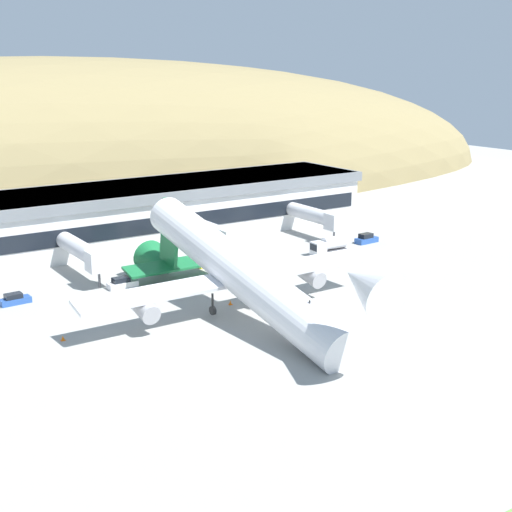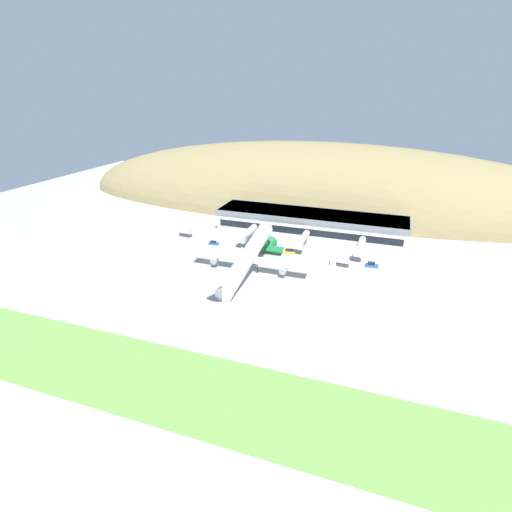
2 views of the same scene
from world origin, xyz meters
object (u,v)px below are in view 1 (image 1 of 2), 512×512
(jetway_2, at_px, (318,216))
(service_car_0, at_px, (15,299))
(jetway_0, at_px, (85,252))
(traffic_cone_1, at_px, (230,303))
(fuel_truck, at_px, (329,246))
(service_car_2, at_px, (122,283))
(terminal_building, at_px, (164,206))
(service_car_1, at_px, (210,262))
(cargo_airplane, at_px, (236,272))
(service_car_3, at_px, (366,239))
(jetway_1, at_px, (214,232))
(traffic_cone_0, at_px, (63,338))

(jetway_2, xyz_separation_m, service_car_0, (-55.41, -6.41, -3.40))
(jetway_0, height_order, service_car_0, jetway_0)
(traffic_cone_1, bearing_deg, jetway_2, 34.69)
(jetway_2, bearing_deg, fuel_truck, -119.37)
(service_car_2, bearing_deg, terminal_building, 52.42)
(service_car_0, xyz_separation_m, service_car_1, (30.30, 1.71, -0.00))
(terminal_building, xyz_separation_m, fuel_truck, (16.52, -26.72, -4.06))
(terminal_building, relative_size, jetway_2, 5.39)
(terminal_building, bearing_deg, service_car_2, -127.58)
(cargo_airplane, distance_m, service_car_3, 42.97)
(terminal_building, bearing_deg, service_car_3, -41.80)
(jetway_0, distance_m, jetway_1, 22.02)
(traffic_cone_1, bearing_deg, jetway_1, 64.41)
(service_car_2, relative_size, traffic_cone_0, 7.40)
(jetway_0, bearing_deg, cargo_airplane, -68.40)
(service_car_2, bearing_deg, cargo_airplane, -67.94)
(jetway_2, relative_size, service_car_2, 3.36)
(service_car_3, distance_m, traffic_cone_1, 39.88)
(service_car_1, distance_m, service_car_2, 16.14)
(terminal_building, distance_m, cargo_airplane, 44.23)
(cargo_airplane, height_order, traffic_cone_0, cargo_airplane)
(jetway_0, bearing_deg, traffic_cone_1, -62.02)
(service_car_0, xyz_separation_m, traffic_cone_1, (23.27, -15.83, -0.31))
(jetway_1, bearing_deg, traffic_cone_0, -146.03)
(traffic_cone_0, bearing_deg, jetway_2, 22.26)
(traffic_cone_0, bearing_deg, service_car_0, 93.45)
(jetway_2, bearing_deg, service_car_0, -173.40)
(service_car_0, relative_size, traffic_cone_1, 6.90)
(jetway_1, bearing_deg, jetway_2, 0.33)
(service_car_1, bearing_deg, fuel_truck, -15.14)
(fuel_truck, bearing_deg, service_car_1, 164.86)
(service_car_0, distance_m, traffic_cone_0, 15.91)
(jetway_2, bearing_deg, service_car_2, -169.31)
(cargo_airplane, distance_m, fuel_truck, 32.48)
(jetway_2, height_order, fuel_truck, jetway_2)
(jetway_2, bearing_deg, terminal_building, 142.88)
(service_car_0, height_order, fuel_truck, fuel_truck)
(jetway_1, relative_size, service_car_0, 3.66)
(jetway_0, relative_size, jetway_1, 1.08)
(jetway_0, xyz_separation_m, service_car_0, (-11.86, -5.65, -3.40))
(jetway_2, height_order, service_car_0, jetway_2)
(service_car_0, bearing_deg, jetway_0, 25.47)
(jetway_1, bearing_deg, service_car_3, -15.40)
(jetway_2, xyz_separation_m, traffic_cone_1, (-32.14, -22.25, -3.71))
(terminal_building, relative_size, service_car_1, 16.95)
(cargo_airplane, xyz_separation_m, service_car_0, (-21.84, 19.56, -4.94))
(jetway_0, xyz_separation_m, service_car_1, (18.44, -3.94, -3.40))
(service_car_0, height_order, traffic_cone_1, service_car_0)
(terminal_building, height_order, service_car_2, terminal_building)
(fuel_truck, distance_m, traffic_cone_1, 29.25)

